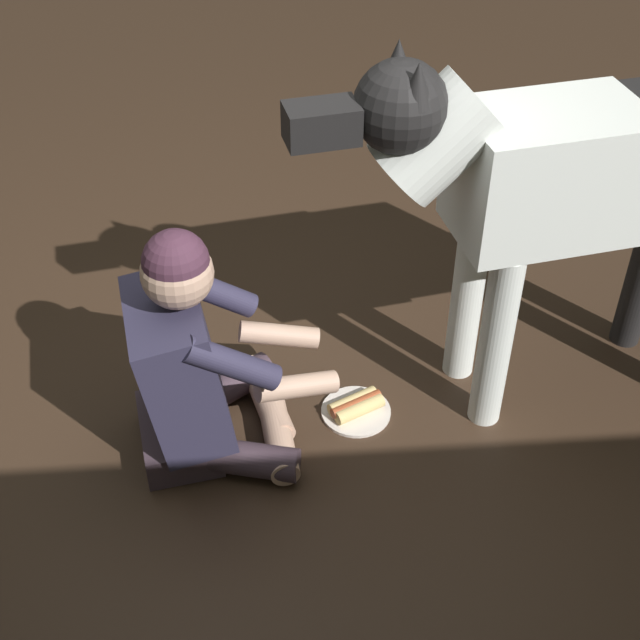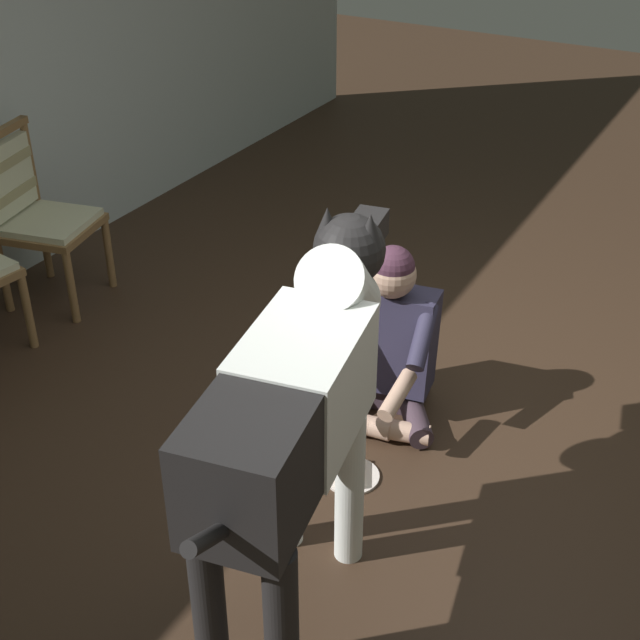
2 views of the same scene
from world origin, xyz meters
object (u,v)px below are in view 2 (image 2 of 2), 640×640
object	(u,v)px
person_sitting_on_floor	(388,347)
large_dog	(297,406)
dining_chair_right_of_pair	(34,209)
hot_dog_on_plate	(351,472)

from	to	relation	value
person_sitting_on_floor	large_dog	distance (m)	1.24
dining_chair_right_of_pair	person_sitting_on_floor	distance (m)	2.15
large_dog	hot_dog_on_plate	world-z (taller)	large_dog
person_sitting_on_floor	hot_dog_on_plate	xyz separation A→B (m)	(-0.51, -0.09, -0.32)
person_sitting_on_floor	dining_chair_right_of_pair	bearing A→B (deg)	90.08
dining_chair_right_of_pair	large_dog	size ratio (longest dim) A/B	0.61
large_dog	hot_dog_on_plate	size ratio (longest dim) A/B	6.66
dining_chair_right_of_pair	person_sitting_on_floor	world-z (taller)	dining_chair_right_of_pair
dining_chair_right_of_pair	person_sitting_on_floor	size ratio (longest dim) A/B	1.18
large_dog	person_sitting_on_floor	bearing A→B (deg)	10.19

